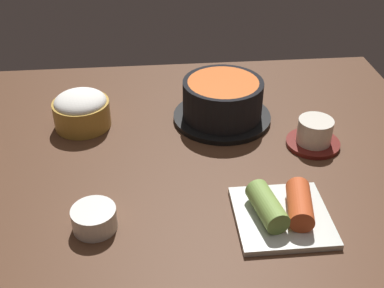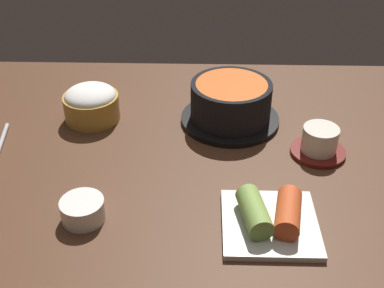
{
  "view_description": "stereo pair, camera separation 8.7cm",
  "coord_description": "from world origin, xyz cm",
  "px_view_note": "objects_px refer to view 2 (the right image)",
  "views": [
    {
      "loc": [
        -4.76,
        -73.8,
        54.03
      ],
      "look_at": [
        2.0,
        -2.0,
        5.0
      ],
      "focal_mm": 45.76,
      "sensor_mm": 36.0,
      "label": 1
    },
    {
      "loc": [
        3.95,
        -74.09,
        54.03
      ],
      "look_at": [
        2.0,
        -2.0,
        5.0
      ],
      "focal_mm": 45.76,
      "sensor_mm": 36.0,
      "label": 2
    }
  ],
  "objects_px": {
    "tea_cup_with_saucer": "(319,142)",
    "side_bowl_near": "(83,209)",
    "rice_bowl": "(91,103)",
    "stone_pot": "(231,103)",
    "kimchi_plate": "(271,217)"
  },
  "relations": [
    {
      "from": "stone_pot",
      "to": "side_bowl_near",
      "type": "xyz_separation_m",
      "value": [
        -0.24,
        -0.29,
        -0.02
      ]
    },
    {
      "from": "kimchi_plate",
      "to": "rice_bowl",
      "type": "bearing_deg",
      "value": 137.07
    },
    {
      "from": "rice_bowl",
      "to": "tea_cup_with_saucer",
      "type": "height_order",
      "value": "rice_bowl"
    },
    {
      "from": "stone_pot",
      "to": "rice_bowl",
      "type": "xyz_separation_m",
      "value": [
        -0.28,
        0.0,
        -0.01
      ]
    },
    {
      "from": "stone_pot",
      "to": "rice_bowl",
      "type": "relative_size",
      "value": 1.78
    },
    {
      "from": "stone_pot",
      "to": "rice_bowl",
      "type": "distance_m",
      "value": 0.28
    },
    {
      "from": "stone_pot",
      "to": "tea_cup_with_saucer",
      "type": "height_order",
      "value": "stone_pot"
    },
    {
      "from": "kimchi_plate",
      "to": "side_bowl_near",
      "type": "distance_m",
      "value": 0.29
    },
    {
      "from": "stone_pot",
      "to": "tea_cup_with_saucer",
      "type": "xyz_separation_m",
      "value": [
        0.16,
        -0.11,
        -0.02
      ]
    },
    {
      "from": "stone_pot",
      "to": "side_bowl_near",
      "type": "relative_size",
      "value": 2.93
    },
    {
      "from": "stone_pot",
      "to": "tea_cup_with_saucer",
      "type": "distance_m",
      "value": 0.19
    },
    {
      "from": "tea_cup_with_saucer",
      "to": "side_bowl_near",
      "type": "bearing_deg",
      "value": -154.55
    },
    {
      "from": "rice_bowl",
      "to": "kimchi_plate",
      "type": "bearing_deg",
      "value": -42.93
    },
    {
      "from": "tea_cup_with_saucer",
      "to": "rice_bowl",
      "type": "bearing_deg",
      "value": 165.91
    },
    {
      "from": "stone_pot",
      "to": "tea_cup_with_saucer",
      "type": "relative_size",
      "value": 1.97
    }
  ]
}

